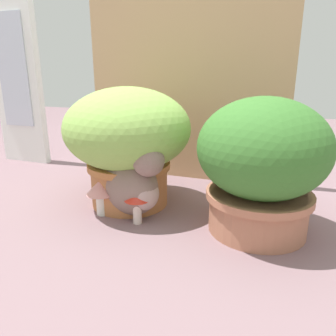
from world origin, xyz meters
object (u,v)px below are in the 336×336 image
object	(u,v)px
grass_planter	(128,139)
leafy_planter	(262,163)
mushroom_ornament_red	(137,199)
cat	(132,183)
mushroom_ornament_pink	(101,190)

from	to	relation	value
grass_planter	leafy_planter	xyz separation A→B (m)	(0.50, -0.06, -0.03)
leafy_planter	mushroom_ornament_red	size ratio (longest dim) A/B	3.52
cat	mushroom_ornament_red	distance (m)	0.08
leafy_planter	mushroom_ornament_red	bearing A→B (deg)	-166.82
mushroom_ornament_pink	mushroom_ornament_red	bearing A→B (deg)	-8.01
cat	mushroom_ornament_red	world-z (taller)	cat
cat	mushroom_ornament_red	bearing A→B (deg)	-52.29
leafy_planter	mushroom_ornament_red	world-z (taller)	leafy_planter
grass_planter	mushroom_ornament_pink	bearing A→B (deg)	-110.44
cat	mushroom_ornament_red	size ratio (longest dim) A/B	2.81
grass_planter	leafy_planter	size ratio (longest dim) A/B	1.09
grass_planter	mushroom_ornament_pink	distance (m)	0.22
leafy_planter	cat	world-z (taller)	leafy_planter
grass_planter	mushroom_ornament_pink	xyz separation A→B (m)	(-0.05, -0.13, -0.17)
cat	leafy_planter	bearing A→B (deg)	3.95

